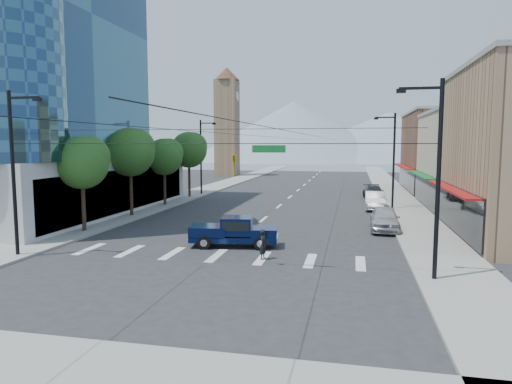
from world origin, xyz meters
TOP-DOWN VIEW (x-y plane):
  - ground at (0.00, 0.00)m, footprint 160.00×160.00m
  - sidewalk_left at (-12.00, 40.00)m, footprint 4.00×120.00m
  - sidewalk_right at (12.00, 40.00)m, footprint 4.00×120.00m
  - sidewalk_cross at (0.00, -12.00)m, footprint 28.00×4.00m
  - shop_mid at (20.00, 24.00)m, footprint 12.00×14.00m
  - shop_far at (20.00, 40.00)m, footprint 12.00×18.00m
  - clock_tower at (-16.50, 62.00)m, footprint 4.80×4.80m
  - mountain_left at (-15.00, 150.00)m, footprint 80.00×80.00m
  - mountain_right at (20.00, 160.00)m, footprint 90.00×90.00m
  - tree_near at (-11.07, 6.10)m, footprint 3.65×3.64m
  - tree_midnear at (-11.07, 13.10)m, footprint 4.09×4.09m
  - tree_midfar at (-11.07, 20.10)m, footprint 3.65×3.64m
  - tree_far at (-11.07, 27.10)m, footprint 4.09×4.09m
  - signal_rig at (0.19, -1.00)m, footprint 21.80×0.20m
  - lamp_pole_nw at (-10.67, 30.00)m, footprint 2.00×0.25m
  - lamp_pole_ne at (10.67, 22.00)m, footprint 2.00×0.25m
  - pickup_truck at (0.12, 4.00)m, footprint 5.54×2.68m
  - pedestrian at (2.50, 1.30)m, footprint 0.49×0.65m
  - parked_car_near at (9.40, 11.12)m, footprint 2.14×5.04m
  - parked_car_mid at (9.20, 21.86)m, footprint 1.85×5.11m
  - parked_car_far at (9.40, 30.11)m, footprint 2.43×5.32m

SIDE VIEW (x-z plane):
  - ground at x=0.00m, z-range 0.00..0.00m
  - sidewalk_left at x=-12.00m, z-range 0.00..0.15m
  - sidewalk_right at x=12.00m, z-range 0.00..0.15m
  - sidewalk_cross at x=0.00m, z-range 0.00..0.15m
  - parked_car_far at x=9.40m, z-range 0.00..1.51m
  - pedestrian at x=2.50m, z-range 0.00..1.64m
  - parked_car_mid at x=9.20m, z-range 0.00..1.67m
  - parked_car_near at x=9.40m, z-range 0.00..1.70m
  - pickup_truck at x=0.12m, z-range 0.04..1.84m
  - shop_mid at x=20.00m, z-range 0.00..9.00m
  - signal_rig at x=0.19m, z-range 0.14..9.14m
  - lamp_pole_nw at x=-10.67m, z-range 0.44..9.44m
  - lamp_pole_ne at x=10.67m, z-range 0.44..9.44m
  - tree_near at x=-11.07m, z-range 1.64..8.34m
  - tree_midfar at x=-11.07m, z-range 1.64..8.34m
  - shop_far at x=20.00m, z-range 0.00..10.00m
  - tree_midnear at x=-11.07m, z-range 1.83..9.35m
  - tree_far at x=-11.07m, z-range 1.83..9.35m
  - mountain_right at x=20.00m, z-range 0.00..18.00m
  - clock_tower at x=-16.50m, z-range 0.44..20.84m
  - mountain_left at x=-15.00m, z-range 0.00..22.00m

